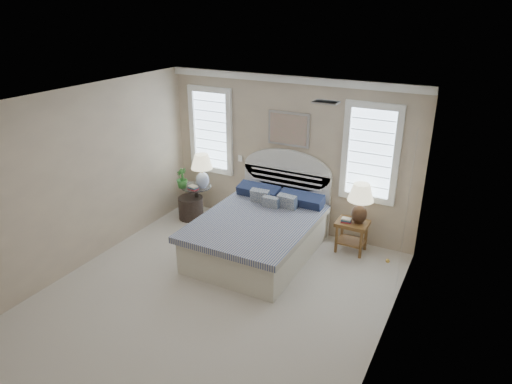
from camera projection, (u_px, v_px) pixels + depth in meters
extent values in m
cube|color=beige|center=(212.00, 298.00, 6.29)|extent=(4.50, 5.00, 0.01)
cube|color=white|center=(204.00, 103.00, 5.25)|extent=(4.50, 5.00, 0.01)
cube|color=beige|center=(289.00, 155.00, 7.81)|extent=(4.50, 0.02, 2.70)
cube|color=beige|center=(81.00, 180.00, 6.74)|extent=(0.02, 5.00, 2.70)
cube|color=beige|center=(387.00, 251.00, 4.81)|extent=(0.02, 5.00, 2.70)
cube|color=white|center=(290.00, 79.00, 7.29)|extent=(4.50, 0.08, 0.12)
cube|color=#B2B2B2|center=(326.00, 102.00, 5.40)|extent=(0.30, 0.20, 0.02)
cube|color=white|center=(240.00, 158.00, 8.29)|extent=(0.08, 0.01, 0.12)
cube|color=silver|center=(211.00, 130.00, 8.37)|extent=(0.90, 0.06, 1.60)
cube|color=silver|center=(371.00, 153.00, 7.10)|extent=(0.90, 0.06, 1.60)
cube|color=silver|center=(288.00, 129.00, 7.60)|extent=(0.74, 0.04, 0.58)
cube|color=silver|center=(406.00, 219.00, 5.85)|extent=(0.02, 1.80, 2.40)
cube|color=silver|center=(257.00, 240.00, 7.27)|extent=(1.60, 2.10, 0.55)
cube|color=navy|center=(255.00, 223.00, 7.11)|extent=(1.72, 2.15, 0.10)
cube|color=silver|center=(286.00, 199.00, 8.07)|extent=(1.62, 0.08, 1.10)
cube|color=#1A2342|center=(259.00, 191.00, 7.95)|extent=(0.75, 0.31, 0.23)
cube|color=#1A2342|center=(301.00, 200.00, 7.60)|extent=(0.75, 0.31, 0.23)
cube|color=navy|center=(260.00, 198.00, 7.70)|extent=(0.33, 0.20, 0.34)
cube|color=navy|center=(287.00, 204.00, 7.49)|extent=(0.33, 0.20, 0.34)
cube|color=navy|center=(271.00, 204.00, 7.52)|extent=(0.28, 0.14, 0.29)
cylinder|color=black|center=(198.00, 216.00, 8.67)|extent=(0.32, 0.32, 0.03)
cylinder|color=black|center=(197.00, 202.00, 8.56)|extent=(0.08, 0.08, 0.60)
cylinder|color=silver|center=(196.00, 187.00, 8.44)|extent=(0.56, 0.56, 0.02)
cube|color=brown|center=(353.00, 224.00, 7.30)|extent=(0.50, 0.40, 0.06)
cube|color=brown|center=(351.00, 241.00, 7.42)|extent=(0.44, 0.34, 0.03)
cube|color=brown|center=(336.00, 239.00, 7.36)|extent=(0.04, 0.04, 0.47)
cube|color=brown|center=(342.00, 232.00, 7.61)|extent=(0.04, 0.04, 0.47)
cube|color=brown|center=(361.00, 245.00, 7.19)|extent=(0.04, 0.04, 0.47)
cube|color=brown|center=(366.00, 237.00, 7.44)|extent=(0.04, 0.04, 0.47)
cylinder|color=black|center=(191.00, 208.00, 8.55)|extent=(0.48, 0.48, 0.42)
cylinder|color=white|center=(203.00, 186.00, 8.38)|extent=(0.15, 0.15, 0.03)
ellipsoid|color=white|center=(203.00, 180.00, 8.33)|extent=(0.28, 0.28, 0.30)
cylinder|color=gold|center=(202.00, 170.00, 8.26)|extent=(0.04, 0.04, 0.11)
cylinder|color=black|center=(358.00, 221.00, 7.26)|extent=(0.15, 0.15, 0.03)
ellipsoid|color=black|center=(359.00, 214.00, 7.21)|extent=(0.27, 0.27, 0.31)
cylinder|color=gold|center=(360.00, 203.00, 7.14)|extent=(0.04, 0.04, 0.11)
imported|color=#347C31|center=(182.00, 178.00, 8.30)|extent=(0.25, 0.25, 0.37)
cube|color=#A02832|center=(193.00, 189.00, 8.28)|extent=(0.20, 0.16, 0.02)
cube|color=navy|center=(193.00, 188.00, 8.27)|extent=(0.19, 0.15, 0.02)
cube|color=beige|center=(193.00, 186.00, 8.26)|extent=(0.17, 0.14, 0.02)
cube|color=#A02832|center=(346.00, 221.00, 7.28)|extent=(0.17, 0.13, 0.02)
cube|color=navy|center=(346.00, 220.00, 7.27)|extent=(0.16, 0.12, 0.02)
cube|color=beige|center=(346.00, 219.00, 7.26)|extent=(0.15, 0.11, 0.02)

